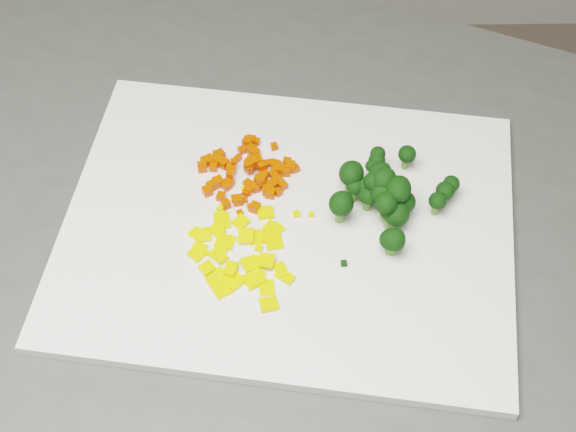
{
  "coord_description": "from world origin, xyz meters",
  "views": [
    {
      "loc": [
        0.33,
        0.14,
        1.57
      ],
      "look_at": [
        0.34,
        0.61,
        0.92
      ],
      "focal_mm": 50.0,
      "sensor_mm": 36.0,
      "label": 1
    }
  ],
  "objects_px": {
    "broccoli_pile": "(397,189)",
    "counter_block": "(306,416)",
    "cutting_board": "(288,225)",
    "carrot_pile": "(248,166)",
    "pepper_pile": "(245,254)"
  },
  "relations": [
    {
      "from": "pepper_pile",
      "to": "carrot_pile",
      "type": "bearing_deg",
      "value": 89.23
    },
    {
      "from": "cutting_board",
      "to": "pepper_pile",
      "type": "relative_size",
      "value": 3.88
    },
    {
      "from": "pepper_pile",
      "to": "broccoli_pile",
      "type": "bearing_deg",
      "value": 22.37
    },
    {
      "from": "counter_block",
      "to": "carrot_pile",
      "type": "relative_size",
      "value": 10.92
    },
    {
      "from": "broccoli_pile",
      "to": "counter_block",
      "type": "bearing_deg",
      "value": -158.17
    },
    {
      "from": "cutting_board",
      "to": "broccoli_pile",
      "type": "relative_size",
      "value": 3.75
    },
    {
      "from": "counter_block",
      "to": "pepper_pile",
      "type": "distance_m",
      "value": 0.48
    },
    {
      "from": "carrot_pile",
      "to": "broccoli_pile",
      "type": "bearing_deg",
      "value": -16.25
    },
    {
      "from": "counter_block",
      "to": "cutting_board",
      "type": "relative_size",
      "value": 2.43
    },
    {
      "from": "pepper_pile",
      "to": "broccoli_pile",
      "type": "xyz_separation_m",
      "value": [
        0.15,
        0.06,
        0.02
      ]
    },
    {
      "from": "counter_block",
      "to": "cutting_board",
      "type": "height_order",
      "value": "cutting_board"
    },
    {
      "from": "counter_block",
      "to": "cutting_board",
      "type": "bearing_deg",
      "value": 151.39
    },
    {
      "from": "counter_block",
      "to": "broccoli_pile",
      "type": "height_order",
      "value": "broccoli_pile"
    },
    {
      "from": "cutting_board",
      "to": "pepper_pile",
      "type": "distance_m",
      "value": 0.06
    },
    {
      "from": "cutting_board",
      "to": "broccoli_pile",
      "type": "bearing_deg",
      "value": 9.54
    }
  ]
}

